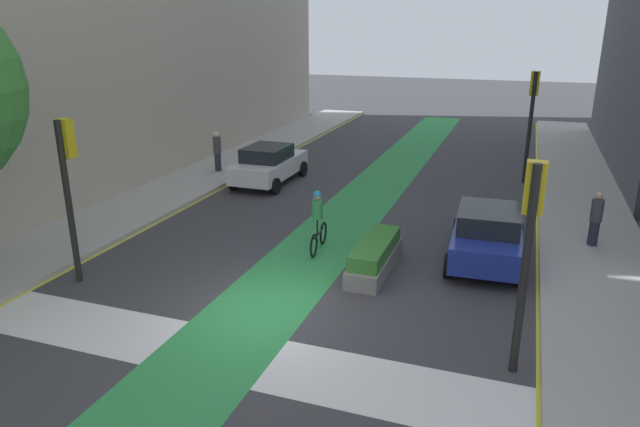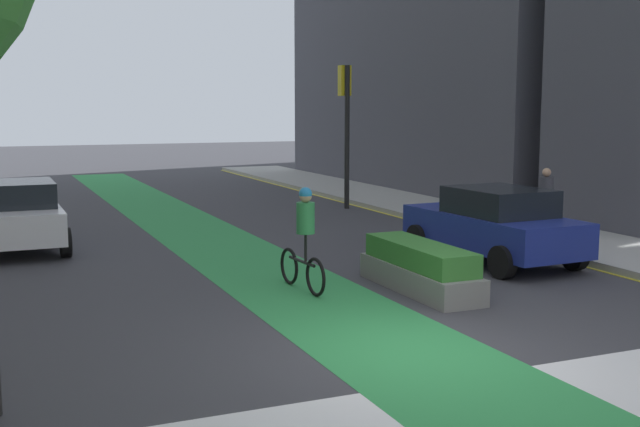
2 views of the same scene
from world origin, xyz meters
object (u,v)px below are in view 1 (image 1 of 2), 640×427
Objects in this scene: traffic_signal_near_right at (530,228)px; traffic_signal_near_left at (68,170)px; car_blue_right_far at (488,234)px; traffic_signal_far_right at (532,106)px; pedestrian_sidewalk_right_a at (596,219)px; pedestrian_sidewalk_left_a at (217,151)px; car_white_left_far at (269,164)px; median_planter at (375,256)px; cyclist_in_lane at (318,220)px.

traffic_signal_near_left reaches higher than traffic_signal_near_right.
traffic_signal_near_left is 0.97× the size of car_blue_right_far.
traffic_signal_near_right is 0.90× the size of traffic_signal_far_right.
traffic_signal_near_right is 7.65m from pedestrian_sidewalk_right_a.
car_white_left_far is at bearing -11.80° from pedestrian_sidewalk_left_a.
pedestrian_sidewalk_right_a is 0.53× the size of median_planter.
traffic_signal_near_left reaches higher than median_planter.
traffic_signal_near_left is at bearing 177.40° from traffic_signal_near_right.
car_blue_right_far is 3.26m from median_planter.
pedestrian_sidewalk_right_a reaches higher than car_white_left_far.
traffic_signal_near_right reaches higher than median_planter.
traffic_signal_near_left reaches higher than pedestrian_sidewalk_right_a.
traffic_signal_near_left is 2.24× the size of cyclist_in_lane.
cyclist_in_lane reaches higher than pedestrian_sidewalk_right_a.
traffic_signal_near_left is 11.10m from car_blue_right_far.
pedestrian_sidewalk_right_a is 0.93× the size of pedestrian_sidewalk_left_a.
traffic_signal_far_right is 2.82× the size of pedestrian_sidewalk_right_a.
car_blue_right_far is at bearing 25.88° from traffic_signal_near_left.
traffic_signal_near_right is at bearing -105.28° from pedestrian_sidewalk_right_a.
traffic_signal_near_left is 2.60× the size of pedestrian_sidewalk_right_a.
cyclist_in_lane is at bearing 36.76° from traffic_signal_near_left.
median_planter is (9.07, -7.74, -0.63)m from pedestrian_sidewalk_left_a.
traffic_signal_near_left is (-10.73, 0.49, 0.06)m from traffic_signal_near_right.
cyclist_in_lane is (-5.59, 4.33, -1.89)m from traffic_signal_near_right.
pedestrian_sidewalk_left_a is (-7.17, 6.97, 0.06)m from cyclist_in_lane.
median_planter is at bearing -21.98° from cyclist_in_lane.
car_blue_right_far is 1.02× the size of car_white_left_far.
traffic_signal_near_right is at bearing -37.77° from cyclist_in_lane.
traffic_signal_far_right is at bearing 105.42° from pedestrian_sidewalk_right_a.
car_white_left_far is (-9.12, 5.49, 0.00)m from car_blue_right_far.
pedestrian_sidewalk_left_a is at bearing -166.04° from traffic_signal_far_right.
traffic_signal_near_left is 17.57m from traffic_signal_far_right.
traffic_signal_near_left is 10.49m from car_white_left_far.
car_white_left_far is at bearing -159.56° from traffic_signal_far_right.
car_white_left_far is 2.62× the size of pedestrian_sidewalk_right_a.
car_blue_right_far is at bearing -27.11° from pedestrian_sidewalk_left_a.
traffic_signal_near_right is 0.95× the size of car_blue_right_far.
traffic_signal_near_right reaches higher than car_white_left_far.
median_planter is at bearing -108.38° from traffic_signal_far_right.
car_blue_right_far is at bearing 31.35° from median_planter.
cyclist_in_lane is at bearing -118.59° from traffic_signal_far_right.
car_blue_right_far is 3.45m from pedestrian_sidewalk_right_a.
car_blue_right_far is (-0.92, 5.24, -2.06)m from traffic_signal_near_right.
traffic_signal_near_left is at bearing -93.79° from car_white_left_far.
traffic_signal_near_left is at bearing -154.12° from car_blue_right_far.
traffic_signal_near_right is 2.19× the size of cyclist_in_lane.
traffic_signal_near_left reaches higher than car_white_left_far.
traffic_signal_far_right reaches higher than pedestrian_sidewalk_right_a.
traffic_signal_near_left is at bearing -127.35° from traffic_signal_far_right.
traffic_signal_near_left is at bearing -156.42° from median_planter.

